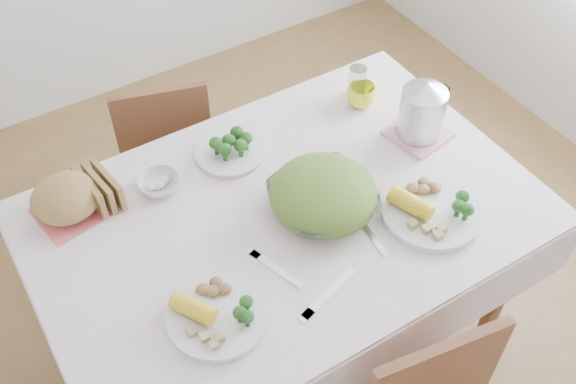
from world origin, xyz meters
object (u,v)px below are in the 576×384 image
chair_far (164,134)px  dinner_plate_left (217,316)px  yellow_mug (361,95)px  salad_bowl (323,200)px  dinner_plate_right (431,212)px  dining_table (286,285)px  electric_kettle (423,108)px

chair_far → dinner_plate_left: bearing=91.2°
dinner_plate_left → yellow_mug: bearing=31.4°
salad_bowl → yellow_mug: bearing=41.0°
salad_bowl → dinner_plate_right: salad_bowl is taller
dining_table → electric_kettle: electric_kettle is taller
electric_kettle → dinner_plate_left: bearing=-175.7°
dinner_plate_left → chair_far: bearing=74.9°
dining_table → salad_bowl: (0.10, -0.05, 0.42)m
yellow_mug → chair_far: bearing=135.3°
dinner_plate_left → electric_kettle: bearing=17.1°
salad_bowl → electric_kettle: size_ratio=1.47×
yellow_mug → dinner_plate_left: bearing=-148.6°
yellow_mug → dining_table: bearing=-149.4°
salad_bowl → dinner_plate_left: (-0.45, -0.18, -0.03)m
dinner_plate_right → electric_kettle: electric_kettle is taller
yellow_mug → electric_kettle: bearing=-73.8°
dining_table → salad_bowl: size_ratio=4.57×
chair_far → dinner_plate_right: bearing=128.0°
electric_kettle → chair_far: bearing=115.8°
salad_bowl → dinner_plate_left: salad_bowl is taller
dining_table → yellow_mug: 0.71m
electric_kettle → salad_bowl: bearing=-180.0°
salad_bowl → dining_table: bearing=154.9°
dining_table → yellow_mug: yellow_mug is taller
electric_kettle → dining_table: bearing=173.0°
dining_table → dinner_plate_left: bearing=-147.5°
chair_far → electric_kettle: (0.62, -0.78, 0.42)m
dining_table → yellow_mug: bearing=30.6°
salad_bowl → dinner_plate_right: 0.33m
dining_table → salad_bowl: 0.44m
yellow_mug → electric_kettle: size_ratio=0.49×
dinner_plate_right → yellow_mug: yellow_mug is taller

